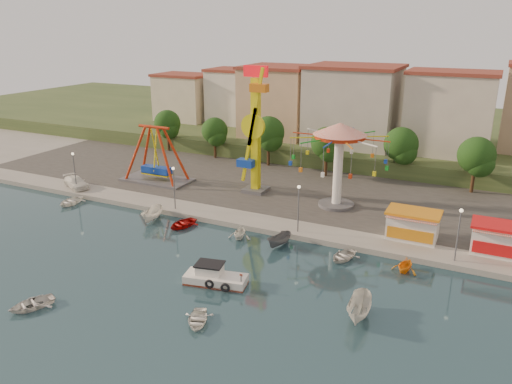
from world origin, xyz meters
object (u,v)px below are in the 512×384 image
Objects in this scene: cabin_motorboat at (214,278)px; rowboat_a at (197,320)px; pirate_ship_ride at (156,155)px; skiff at (360,309)px; van at (76,182)px; kamikaze_tower at (256,133)px; wave_swinger at (339,146)px.

cabin_motorboat reaches higher than rowboat_a.
cabin_motorboat is at bearing -43.96° from pirate_ship_ride.
rowboat_a is 12.68m from skiff.
van reaches higher than rowboat_a.
pirate_ship_ride is 3.17× the size of rowboat_a.
kamikaze_tower is 3.64× the size of skiff.
pirate_ship_ride is 0.61× the size of kamikaze_tower.
rowboat_a is at bearing -72.53° from kamikaze_tower.
rowboat_a is 37.84m from van.
pirate_ship_ride reaches higher than cabin_motorboat.
pirate_ship_ride is 30.80m from cabin_motorboat.
skiff is (11.07, 6.15, 0.55)m from rowboat_a.
wave_swinger reaches higher than van.
cabin_motorboat is at bearing 85.25° from rowboat_a.
van is (-32.18, 19.88, 1.00)m from rowboat_a.
cabin_motorboat is at bearing -100.69° from wave_swinger.
kamikaze_tower is at bearing 95.59° from cabin_motorboat.
skiff is (8.87, -22.26, -7.32)m from wave_swinger.
wave_swinger is (11.28, -0.42, -0.41)m from kamikaze_tower.
cabin_motorboat is at bearing 175.74° from skiff.
pirate_ship_ride is at bearing -173.88° from kamikaze_tower.
pirate_ship_ride is 26.53m from wave_swinger.
rowboat_a is 0.63× the size of van.
pirate_ship_ride is 36.53m from rowboat_a.
rowboat_a is at bearing -97.48° from van.
wave_swinger is 24.05m from cabin_motorboat.
skiff is at bearing -31.00° from pirate_ship_ride.
van is (-34.39, -8.53, -6.87)m from wave_swinger.
pirate_ship_ride reaches higher than rowboat_a.
kamikaze_tower reaches higher than pirate_ship_ride.
pirate_ship_ride reaches higher than skiff.
skiff is 45.39m from van.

